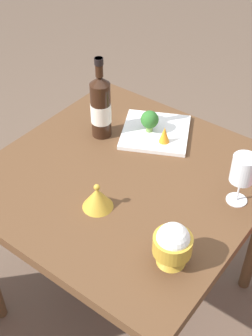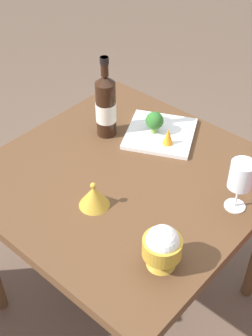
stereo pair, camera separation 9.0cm
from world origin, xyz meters
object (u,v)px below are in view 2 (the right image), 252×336
object	(u,v)px
wine_glass	(241,176)
rice_bowl_lid	(94,196)
wine_bottle	(106,106)
rice_bowl	(162,247)
serving_plate	(160,133)
carrot_garnish_left	(168,136)
broccoli_floret	(155,121)

from	to	relation	value
wine_glass	rice_bowl_lid	bearing A→B (deg)	40.52
wine_bottle	rice_bowl	size ratio (longest dim) A/B	2.25
rice_bowl	rice_bowl_lid	distance (m)	0.31
wine_glass	rice_bowl	bearing A→B (deg)	83.67
wine_glass	serving_plate	size ratio (longest dim) A/B	0.53
wine_glass	rice_bowl_lid	size ratio (longest dim) A/B	1.79
rice_bowl_lid	carrot_garnish_left	distance (m)	0.39
rice_bowl_lid	broccoli_floret	xyz separation A→B (m)	(0.09, -0.42, 0.03)
serving_plate	carrot_garnish_left	bearing A→B (deg)	148.39
serving_plate	broccoli_floret	distance (m)	0.06
broccoli_floret	carrot_garnish_left	size ratio (longest dim) A/B	1.33
wine_bottle	rice_bowl	world-z (taller)	wine_bottle
rice_bowl_lid	serving_plate	distance (m)	0.44
carrot_garnish_left	wine_glass	bearing A→B (deg)	163.68
rice_bowl_lid	carrot_garnish_left	size ratio (longest dim) A/B	1.56
wine_bottle	rice_bowl_lid	xyz separation A→B (m)	(-0.24, 0.31, -0.09)
rice_bowl	rice_bowl_lid	xyz separation A→B (m)	(0.30, -0.04, -0.04)
wine_glass	broccoli_floret	size ratio (longest dim) A/B	2.09
wine_bottle	carrot_garnish_left	bearing A→B (deg)	-159.41
wine_glass	serving_plate	distance (m)	0.45
rice_bowl_lid	carrot_garnish_left	xyz separation A→B (m)	(0.01, -0.39, 0.01)
wine_bottle	carrot_garnish_left	xyz separation A→B (m)	(-0.23, -0.09, -0.08)
serving_plate	carrot_garnish_left	size ratio (longest dim) A/B	5.21
rice_bowl	wine_glass	bearing A→B (deg)	-96.33
wine_bottle	rice_bowl	distance (m)	0.65
rice_bowl_lid	serving_plate	world-z (taller)	rice_bowl_lid
rice_bowl	serving_plate	bearing A→B (deg)	-51.60
rice_bowl	broccoli_floret	xyz separation A→B (m)	(0.40, -0.46, -0.01)
serving_plate	broccoli_floret	size ratio (longest dim) A/B	3.91
broccoli_floret	wine_glass	bearing A→B (deg)	163.76
rice_bowl	carrot_garnish_left	bearing A→B (deg)	-54.39
rice_bowl	rice_bowl_lid	size ratio (longest dim) A/B	1.42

